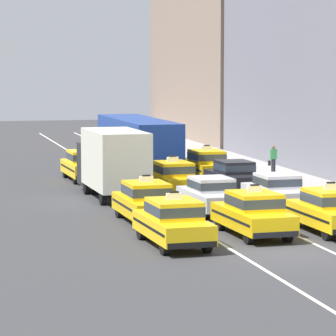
{
  "coord_description": "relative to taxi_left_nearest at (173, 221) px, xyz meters",
  "views": [
    {
      "loc": [
        -11.77,
        -31.26,
        6.42
      ],
      "look_at": [
        -0.27,
        15.75,
        1.3
      ],
      "focal_mm": 106.52,
      "sensor_mm": 36.0,
      "label": 1
    }
  ],
  "objects": [
    {
      "name": "taxi_center_nearest",
      "position": [
        3.38,
        1.26,
        0.0
      ],
      "size": [
        2.0,
        4.63,
        1.96
      ],
      "color": "black",
      "rests_on": "ground"
    },
    {
      "name": "taxi_right_nearest",
      "position": [
        6.41,
        1.27,
        0.0
      ],
      "size": [
        1.92,
        4.6,
        1.96
      ],
      "color": "black",
      "rests_on": "ground"
    },
    {
      "name": "lane_stripe_center_right",
      "position": [
        4.99,
        17.75,
        -0.87
      ],
      "size": [
        0.14,
        80.0,
        0.01
      ],
      "primitive_type": "cube",
      "color": "silver",
      "rests_on": "ground"
    },
    {
      "name": "taxi_left_nearest",
      "position": [
        0.0,
        0.0,
        0.0
      ],
      "size": [
        2.01,
        4.63,
        1.96
      ],
      "color": "black",
      "rests_on": "ground"
    },
    {
      "name": "sedan_right_third",
      "position": [
        6.47,
        13.45,
        -0.03
      ],
      "size": [
        1.9,
        4.36,
        1.58
      ],
      "color": "black",
      "rests_on": "ground"
    },
    {
      "name": "sedan_right_second",
      "position": [
        6.52,
        7.41,
        -0.03
      ],
      "size": [
        1.88,
        4.35,
        1.58
      ],
      "color": "black",
      "rests_on": "ground"
    },
    {
      "name": "bus_center_fourth",
      "position": [
        3.48,
        22.35,
        0.94
      ],
      "size": [
        2.75,
        11.25,
        3.22
      ],
      "color": "black",
      "rests_on": "ground"
    },
    {
      "name": "ground_plane",
      "position": [
        3.39,
        -2.25,
        -0.88
      ],
      "size": [
        160.0,
        160.0,
        0.0
      ],
      "primitive_type": "plane",
      "color": "#353538"
    },
    {
      "name": "taxi_left_fourth",
      "position": [
        0.0,
        20.18,
        0.0
      ],
      "size": [
        1.98,
        4.62,
        1.96
      ],
      "color": "black",
      "rests_on": "ground"
    },
    {
      "name": "pedestrian_mid_block",
      "position": [
        10.61,
        19.23,
        0.1
      ],
      "size": [
        0.47,
        0.24,
        1.65
      ],
      "color": "#23232D",
      "rests_on": "sidewalk_curb"
    },
    {
      "name": "sedan_center_fifth",
      "position": [
        3.37,
        30.9,
        -0.03
      ],
      "size": [
        1.94,
        4.37,
        1.58
      ],
      "color": "black",
      "rests_on": "ground"
    },
    {
      "name": "box_truck_left_third",
      "position": [
        0.24,
        13.01,
        0.9
      ],
      "size": [
        2.46,
        7.03,
        3.27
      ],
      "color": "black",
      "rests_on": "ground"
    },
    {
      "name": "taxi_right_fourth",
      "position": [
        6.54,
        18.72,
        0.0
      ],
      "size": [
        1.93,
        4.6,
        1.96
      ],
      "color": "black",
      "rests_on": "ground"
    },
    {
      "name": "sidewalk_curb",
      "position": [
        10.59,
        12.75,
        -0.8
      ],
      "size": [
        4.0,
        90.0,
        0.15
      ],
      "primitive_type": "cube",
      "color": "#9E9993",
      "rests_on": "ground"
    },
    {
      "name": "taxi_center_third",
      "position": [
        3.2,
        13.01,
        0.0
      ],
      "size": [
        2.08,
        4.66,
        1.96
      ],
      "color": "black",
      "rests_on": "ground"
    },
    {
      "name": "sedan_center_second",
      "position": [
        3.38,
        6.93,
        -0.03
      ],
      "size": [
        1.94,
        4.37,
        1.58
      ],
      "color": "black",
      "rests_on": "ground"
    },
    {
      "name": "taxi_left_second",
      "position": [
        0.17,
        5.26,
        0.0
      ],
      "size": [
        1.95,
        4.61,
        1.96
      ],
      "color": "black",
      "rests_on": "ground"
    },
    {
      "name": "lane_stripe_left_center",
      "position": [
        1.79,
        17.75,
        -0.87
      ],
      "size": [
        0.14,
        80.0,
        0.01
      ],
      "primitive_type": "cube",
      "color": "silver",
      "rests_on": "ground"
    }
  ]
}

